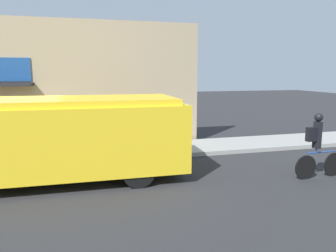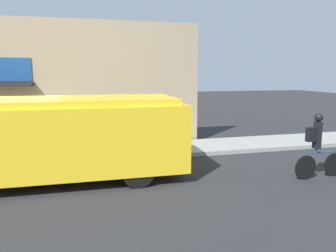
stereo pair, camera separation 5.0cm
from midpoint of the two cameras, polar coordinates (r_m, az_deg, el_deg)
ground_plane at (r=10.38m, az=-24.77°, el=-6.87°), size 70.00×70.00×0.00m
sidewalk at (r=11.34m, az=-23.95°, el=-5.11°), size 28.00×2.05×0.14m
storefront at (r=12.28m, az=-24.00°, el=6.44°), size 12.45×1.00×4.57m
school_bus at (r=8.74m, az=-17.97°, el=-1.93°), size 6.86×2.92×2.10m
cyclist at (r=9.31m, az=24.48°, el=-3.20°), size 1.55×0.22×1.72m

